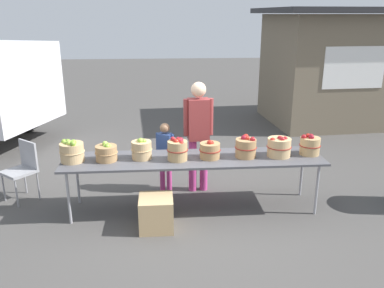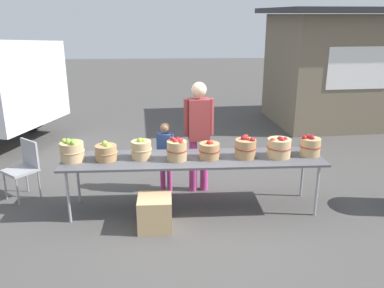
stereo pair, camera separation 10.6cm
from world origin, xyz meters
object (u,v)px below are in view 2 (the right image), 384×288
object	(u,v)px
apple_basket_green_2	(141,149)
folding_chair	(24,165)
apple_basket_red_1	(209,150)
vendor_adult	(199,129)
apple_basket_red_2	(246,147)
apple_basket_red_4	(310,146)
apple_basket_green_1	(106,152)
child_customer	(166,152)
apple_basket_green_0	(72,151)
apple_basket_red_3	(279,147)
apple_basket_red_0	(177,149)
produce_crate	(155,213)
market_table	(193,160)

from	to	relation	value
apple_basket_green_2	folding_chair	xyz separation A→B (m)	(-1.74, 0.49, -0.37)
apple_basket_red_1	vendor_adult	world-z (taller)	vendor_adult
apple_basket_red_2	folding_chair	size ratio (longest dim) A/B	0.35
apple_basket_green_2	apple_basket_red_4	xyz separation A→B (m)	(2.30, -0.01, 0.01)
apple_basket_red_1	apple_basket_green_1	bearing A→B (deg)	179.29
apple_basket_green_1	child_customer	size ratio (longest dim) A/B	0.28
apple_basket_green_0	apple_basket_red_3	distance (m)	2.76
apple_basket_red_0	apple_basket_red_1	size ratio (longest dim) A/B	1.07
apple_basket_red_2	apple_basket_red_3	world-z (taller)	apple_basket_red_2
apple_basket_green_2	child_customer	bearing A→B (deg)	60.16
apple_basket_green_0	apple_basket_red_1	distance (m)	1.82
folding_chair	produce_crate	bearing A→B (deg)	12.95
apple_basket_green_1	apple_basket_green_0	bearing A→B (deg)	-179.78
vendor_adult	folding_chair	xyz separation A→B (m)	(-2.55, -0.10, -0.48)
apple_basket_green_0	produce_crate	bearing A→B (deg)	-24.92
vendor_adult	market_table	bearing A→B (deg)	75.36
market_table	produce_crate	distance (m)	0.89
apple_basket_red_0	folding_chair	size ratio (longest dim) A/B	0.36
apple_basket_red_4	market_table	bearing A→B (deg)	-179.23
apple_basket_red_0	vendor_adult	xyz separation A→B (m)	(0.34, 0.67, 0.09)
folding_chair	produce_crate	distance (m)	2.20
vendor_adult	apple_basket_green_0	bearing A→B (deg)	16.21
market_table	apple_basket_red_4	bearing A→B (deg)	0.77
market_table	child_customer	bearing A→B (deg)	122.64
apple_basket_red_2	apple_basket_red_4	distance (m)	0.90
apple_basket_red_2	child_customer	xyz separation A→B (m)	(-1.08, 0.60, -0.25)
apple_basket_red_0	apple_basket_red_2	xyz separation A→B (m)	(0.92, 0.04, -0.00)
child_customer	apple_basket_red_3	bearing A→B (deg)	-179.48
vendor_adult	produce_crate	xyz separation A→B (m)	(-0.64, -1.13, -0.77)
apple_basket_red_2	folding_chair	world-z (taller)	apple_basket_red_2
folding_chair	apple_basket_red_2	bearing A→B (deg)	31.56
market_table	apple_basket_red_3	bearing A→B (deg)	-1.12
apple_basket_red_3	vendor_adult	world-z (taller)	vendor_adult
market_table	folding_chair	world-z (taller)	folding_chair
apple_basket_green_2	apple_basket_red_1	world-z (taller)	apple_basket_green_2
apple_basket_green_1	apple_basket_red_0	bearing A→B (deg)	-3.10
child_customer	apple_basket_red_0	bearing A→B (deg)	125.95
apple_basket_green_2	child_customer	world-z (taller)	child_customer
apple_basket_red_4	folding_chair	bearing A→B (deg)	172.99
apple_basket_red_2	apple_basket_red_3	xyz separation A→B (m)	(0.45, -0.01, -0.01)
child_customer	folding_chair	distance (m)	2.06
apple_basket_red_3	produce_crate	xyz separation A→B (m)	(-1.68, -0.49, -0.67)
apple_basket_green_1	apple_basket_green_2	bearing A→B (deg)	4.75
produce_crate	apple_basket_red_3	bearing A→B (deg)	16.27
apple_basket_green_0	apple_basket_red_4	size ratio (longest dim) A/B	1.10
market_table	apple_basket_red_0	distance (m)	0.29
apple_basket_red_3	vendor_adult	bearing A→B (deg)	148.48
apple_basket_green_1	folding_chair	distance (m)	1.43
apple_basket_red_1	vendor_adult	bearing A→B (deg)	98.55
apple_basket_red_3	apple_basket_red_4	distance (m)	0.45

